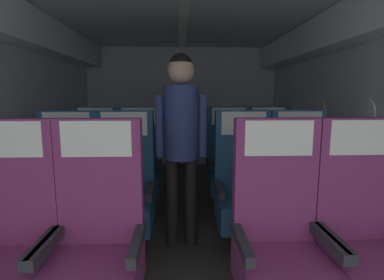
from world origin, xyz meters
The scene contains 15 objects.
ground centered at (0.00, 2.79, -0.01)m, with size 3.72×5.98×0.02m, color #3D3833.
fuselage_shell centered at (0.00, 3.07, 1.59)m, with size 3.60×5.63×2.23m.
seat_a_left_window centered at (-0.99, 1.62, 0.49)m, with size 0.51×0.50×1.18m.
seat_a_left_aisle centered at (-0.51, 1.62, 0.49)m, with size 0.51×0.50×1.18m.
seat_a_right_aisle centered at (1.00, 1.61, 0.49)m, with size 0.51×0.50×1.18m.
seat_a_right_window centered at (0.51, 1.60, 0.49)m, with size 0.51×0.50×1.18m.
seat_b_left_window centered at (-1.00, 2.50, 0.49)m, with size 0.51×0.50×1.18m.
seat_b_left_aisle centered at (-0.52, 2.50, 0.49)m, with size 0.51×0.50×1.18m.
seat_b_right_aisle centered at (1.00, 2.51, 0.49)m, with size 0.51×0.50×1.18m.
seat_b_right_window centered at (0.51, 2.51, 0.49)m, with size 0.51×0.50×1.18m.
seat_c_left_window centered at (-1.00, 3.37, 0.49)m, with size 0.51×0.50×1.18m.
seat_c_left_aisle centered at (-0.52, 3.38, 0.49)m, with size 0.51×0.50×1.18m.
seat_c_right_aisle centered at (0.99, 3.39, 0.49)m, with size 0.51×0.50×1.18m.
seat_c_right_window centered at (0.52, 3.39, 0.49)m, with size 0.51×0.50×1.18m.
flight_attendant centered at (-0.04, 2.53, 1.02)m, with size 0.43×0.28×1.65m.
Camera 1 is at (-0.05, 0.08, 1.31)m, focal length 27.48 mm.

